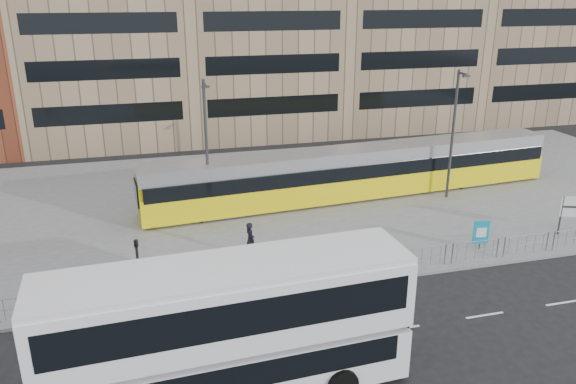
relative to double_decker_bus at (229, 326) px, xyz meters
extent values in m
plane|color=black|center=(5.35, 6.02, -2.64)|extent=(120.00, 120.00, 0.00)
cube|color=slate|center=(5.35, 18.02, -2.57)|extent=(64.00, 24.00, 0.15)
cube|color=gray|center=(5.35, 6.07, -2.57)|extent=(64.00, 0.25, 0.17)
cube|color=#9A8163|center=(-4.65, 40.02, 8.36)|extent=(14.00, 16.00, 22.00)
cube|color=#9A8163|center=(9.35, 40.02, 9.36)|extent=(14.00, 16.00, 24.00)
cube|color=#9A8163|center=(23.35, 40.02, 7.86)|extent=(14.00, 16.00, 21.00)
cube|color=#9A8163|center=(37.35, 40.02, 8.86)|extent=(14.00, 16.00, 23.00)
cylinder|color=gray|center=(7.35, 6.52, -1.44)|extent=(32.00, 0.05, 0.05)
cylinder|color=gray|center=(7.35, 6.52, -1.94)|extent=(32.00, 0.04, 0.04)
cube|color=white|center=(6.35, 2.02, -2.64)|extent=(62.00, 0.12, 0.01)
cube|color=white|center=(0.00, 0.00, -1.48)|extent=(12.34, 3.40, 1.89)
cube|color=white|center=(0.00, 0.00, 0.86)|extent=(12.34, 3.40, 2.33)
cube|color=white|center=(0.00, 0.00, 2.08)|extent=(12.33, 3.28, 0.33)
cube|color=black|center=(0.55, 0.03, -1.03)|extent=(10.12, 3.33, 0.94)
cube|color=black|center=(0.00, 0.00, 1.08)|extent=(11.67, 3.40, 1.22)
cube|color=#B52462|center=(-2.77, -0.13, -1.53)|extent=(3.46, 3.01, 0.56)
cylinder|color=black|center=(3.62, -1.25, -2.09)|extent=(1.13, 0.38, 1.11)
cylinder|color=black|center=(3.49, 1.58, -2.09)|extent=(1.13, 0.38, 1.11)
cylinder|color=black|center=(-3.95, 1.23, -2.09)|extent=(1.13, 0.38, 1.11)
cube|color=yellow|center=(11.33, 17.10, -1.53)|extent=(28.50, 4.96, 1.62)
cube|color=black|center=(11.33, 17.10, -0.42)|extent=(28.10, 4.96, 0.91)
cube|color=#BCBCC2|center=(11.33, 17.10, 0.45)|extent=(28.48, 4.74, 0.81)
cube|color=yellow|center=(24.86, 18.19, -0.87)|extent=(1.40, 2.37, 2.63)
cube|color=yellow|center=(-2.21, 16.01, -0.87)|extent=(1.40, 2.37, 2.63)
cylinder|color=#2D2D30|center=(11.33, 17.10, -0.77)|extent=(2.60, 2.60, 3.04)
cube|color=#2D2D30|center=(20.42, 17.83, -2.24)|extent=(3.24, 2.79, 0.51)
cube|color=#2D2D30|center=(2.24, 16.37, -2.24)|extent=(3.24, 2.79, 0.51)
cylinder|color=#2D2D30|center=(20.10, 8.24, -1.36)|extent=(0.10, 0.10, 2.27)
cylinder|color=#2D2D30|center=(14.66, 7.65, -2.06)|extent=(0.06, 0.06, 0.87)
cube|color=#0C8EB6|center=(14.66, 7.65, -1.52)|extent=(0.87, 0.20, 1.30)
cube|color=white|center=(14.66, 7.61, -1.52)|extent=(0.54, 0.09, 0.54)
imported|color=black|center=(2.68, 9.97, -1.55)|extent=(0.60, 0.77, 1.88)
cylinder|color=#2D2D30|center=(-2.89, 6.52, -0.99)|extent=(0.12, 0.12, 3.00)
imported|color=#2D2D30|center=(-2.89, 6.52, 0.11)|extent=(0.22, 0.24, 1.00)
cylinder|color=#2D2D30|center=(1.35, 15.96, 1.68)|extent=(0.18, 0.18, 8.34)
cylinder|color=#2D2D30|center=(1.35, 15.56, 5.65)|extent=(0.14, 0.90, 0.14)
cube|color=#2D2D30|center=(1.35, 15.11, 5.55)|extent=(0.45, 0.20, 0.12)
cylinder|color=#2D2D30|center=(17.12, 15.34, 1.72)|extent=(0.18, 0.18, 8.43)
cylinder|color=#2D2D30|center=(17.12, 14.94, 5.74)|extent=(0.14, 0.90, 0.14)
cube|color=#2D2D30|center=(17.12, 14.49, 5.64)|extent=(0.45, 0.20, 0.12)
camera|label=1|loc=(-2.24, -16.01, 10.49)|focal=35.00mm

